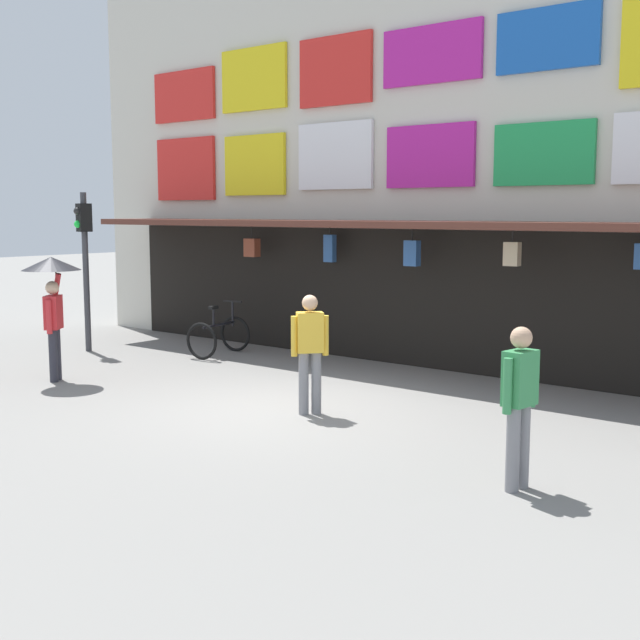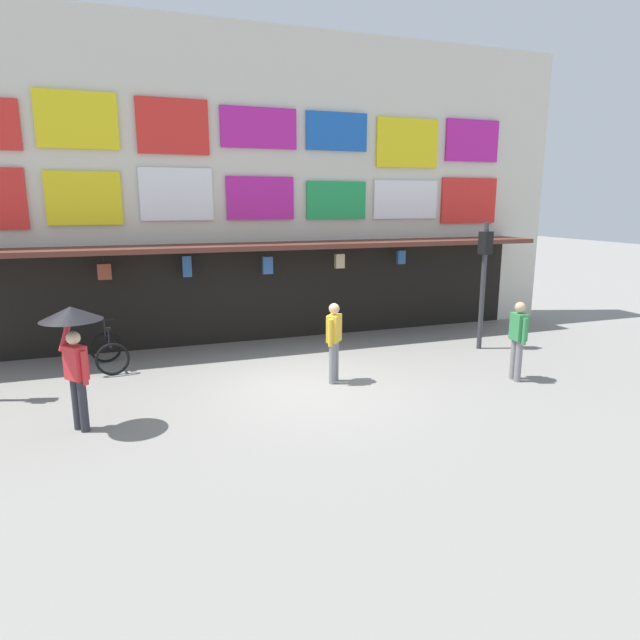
# 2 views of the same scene
# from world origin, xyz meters

# --- Properties ---
(ground_plane) EXTENTS (80.00, 80.00, 0.00)m
(ground_plane) POSITION_xyz_m (0.00, 0.00, 0.00)
(ground_plane) COLOR gray
(shopfront) EXTENTS (18.00, 2.60, 8.00)m
(shopfront) POSITION_xyz_m (-0.00, 4.57, 3.96)
(shopfront) COLOR beige
(shopfront) RESTS_ON ground
(traffic_light_far) EXTENTS (0.33, 0.35, 3.20)m
(traffic_light_far) POSITION_xyz_m (5.02, 1.25, 2.14)
(traffic_light_far) COLOR #38383D
(traffic_light_far) RESTS_ON ground
(bicycle_parked) EXTENTS (0.89, 1.26, 1.05)m
(bicycle_parked) POSITION_xyz_m (-3.90, 2.54, 0.39)
(bicycle_parked) COLOR black
(bicycle_parked) RESTS_ON ground
(pedestrian_with_umbrella) EXTENTS (0.96, 0.96, 2.08)m
(pedestrian_with_umbrella) POSITION_xyz_m (-4.24, -0.93, 1.64)
(pedestrian_with_umbrella) COLOR #2D2D38
(pedestrian_with_umbrella) RESTS_ON ground
(pedestrian_in_blue) EXTENTS (0.26, 0.53, 1.68)m
(pedestrian_in_blue) POSITION_xyz_m (4.21, -1.17, 0.95)
(pedestrian_in_blue) COLOR gray
(pedestrian_in_blue) RESTS_ON ground
(pedestrian_in_red) EXTENTS (0.40, 0.42, 1.68)m
(pedestrian_in_red) POSITION_xyz_m (0.55, -0.03, 0.95)
(pedestrian_in_red) COLOR gray
(pedestrian_in_red) RESTS_ON ground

